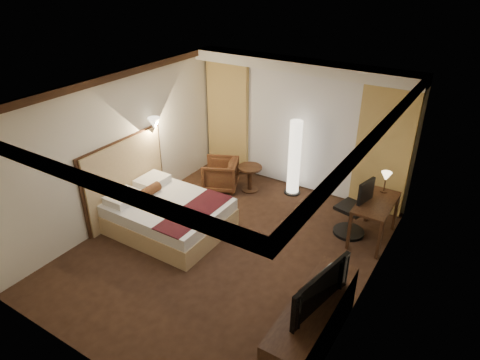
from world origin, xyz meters
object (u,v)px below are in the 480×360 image
Objects in this scene: armchair at (220,173)px; side_table at (250,178)px; floor_lamp at (294,158)px; television at (314,282)px; office_chair at (352,206)px; desk at (373,220)px; dresser at (312,325)px; bed at (169,216)px.

armchair is 0.63m from side_table.
floor_lamp reaches higher than armchair.
side_table is 4.17m from television.
office_chair is at bearing 61.82° from armchair.
floor_lamp is at bearing 40.12° from television.
desk reaches higher than dresser.
office_chair is 0.62× the size of dresser.
floor_lamp is at bearing 89.31° from armchair.
bed is at bearing -152.16° from desk.
floor_lamp is 1.46× the size of television.
desk reaches higher than side_table.
bed is 2.77m from floor_lamp.
television is (3.17, -1.05, 0.75)m from bed.
television is (-0.03, 0.00, 0.67)m from dresser.
bed is 1.72× the size of office_chair.
dresser is at bearing -18.07° from bed.
side_table is 0.48× the size of office_chair.
office_chair is at bearing -27.67° from floor_lamp.
armchair is at bearing -169.67° from office_chair.
bed is 3.22m from office_chair.
side_table is 0.34× the size of floor_lamp.
floor_lamp is 1.45× the size of desk.
bed is at bearing -102.83° from side_table.
office_chair reaches higher than bed.
bed is at bearing -117.90° from floor_lamp.
dresser is 0.68m from television.
television is (3.29, -2.82, 0.68)m from armchair.
office_chair is (2.89, -0.16, 0.22)m from armchair.
armchair is at bearing 178.05° from desk.
floor_lamp is at bearing 24.93° from side_table.
armchair is 4.36m from dresser.
floor_lamp reaches higher than dresser.
armchair is (-0.11, 1.78, 0.07)m from bed.
dresser is at bearing -67.25° from office_chair.
office_chair reaches higher than dresser.
side_table is at bearing 88.39° from armchair.
bed is 1.23× the size of floor_lamp.
bed is at bearing -136.23° from office_chair.
television is (1.90, -3.45, 0.23)m from floor_lamp.
armchair is 3.27m from desk.
desk is at bearing 11.67° from television.
television is (2.71, -3.07, 0.76)m from side_table.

